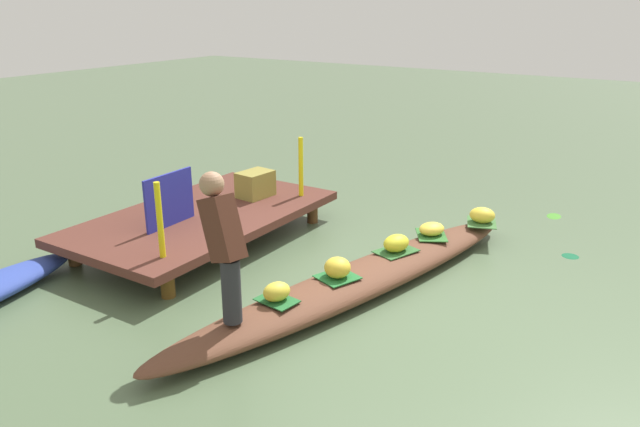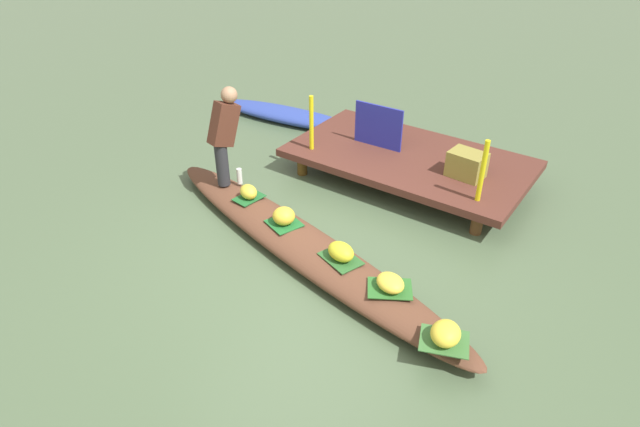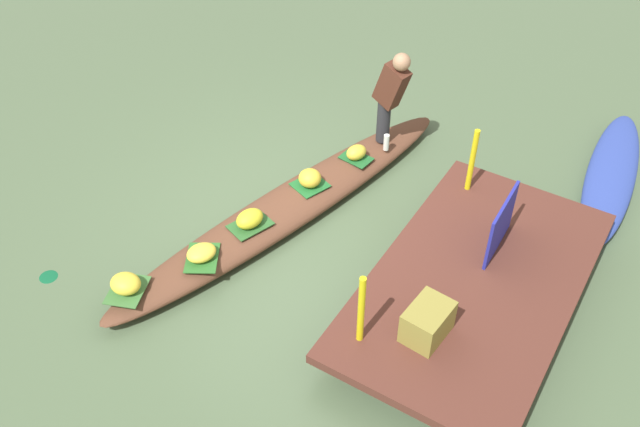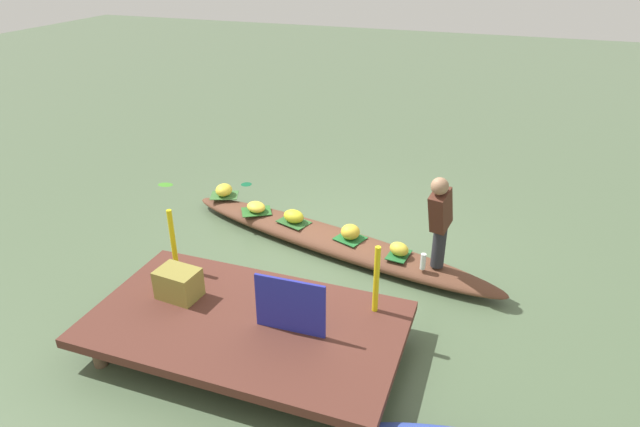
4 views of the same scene
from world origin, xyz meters
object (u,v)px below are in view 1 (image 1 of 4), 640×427
(banana_bunch_2, at_px, (432,229))
(banana_bunch_3, at_px, (337,268))
(vendor_boat, at_px, (359,281))
(vendor_person, at_px, (223,240))
(water_bottle, at_px, (232,299))
(banana_bunch_1, at_px, (482,215))
(produce_crate, at_px, (255,184))
(banana_bunch_4, at_px, (277,292))
(market_banner, at_px, (169,200))
(banana_bunch_0, at_px, (396,243))

(banana_bunch_2, distance_m, banana_bunch_3, 1.56)
(vendor_boat, height_order, vendor_person, vendor_person)
(banana_bunch_2, relative_size, banana_bunch_3, 1.19)
(water_bottle, bearing_deg, vendor_boat, -20.23)
(banana_bunch_1, relative_size, produce_crate, 0.68)
(banana_bunch_1, height_order, vendor_person, vendor_person)
(produce_crate, bearing_deg, banana_bunch_4, -137.71)
(vendor_person, xyz_separation_m, market_banner, (1.14, 1.81, -0.29))
(water_bottle, height_order, produce_crate, produce_crate)
(vendor_boat, distance_m, produce_crate, 2.38)
(banana_bunch_3, height_order, banana_bunch_4, banana_bunch_3)
(vendor_boat, height_order, banana_bunch_0, banana_bunch_0)
(banana_bunch_4, bearing_deg, market_banner, 71.31)
(banana_bunch_0, bearing_deg, banana_bunch_2, -10.96)
(banana_bunch_1, height_order, produce_crate, produce_crate)
(vendor_boat, bearing_deg, produce_crate, 77.50)
(banana_bunch_4, bearing_deg, vendor_boat, -15.50)
(banana_bunch_2, bearing_deg, vendor_boat, 169.52)
(water_bottle, bearing_deg, banana_bunch_2, -15.61)
(banana_bunch_0, xyz_separation_m, market_banner, (-0.92, 2.34, 0.32))
(banana_bunch_0, relative_size, vendor_person, 0.25)
(vendor_boat, xyz_separation_m, market_banner, (-0.32, 2.24, 0.54))
(vendor_person, bearing_deg, banana_bunch_3, -16.84)
(banana_bunch_1, xyz_separation_m, vendor_person, (-3.42, 1.00, 0.61))
(banana_bunch_2, bearing_deg, banana_bunch_3, 168.66)
(banana_bunch_0, xyz_separation_m, banana_bunch_2, (0.64, -0.12, -0.02))
(banana_bunch_0, bearing_deg, banana_bunch_1, -18.78)
(banana_bunch_3, xyz_separation_m, market_banner, (-0.04, 2.16, 0.31))
(market_banner, relative_size, produce_crate, 1.63)
(vendor_person, height_order, water_bottle, vendor_person)
(vendor_person, relative_size, water_bottle, 6.01)
(banana_bunch_3, xyz_separation_m, banana_bunch_4, (-0.70, 0.20, -0.01))
(banana_bunch_0, bearing_deg, vendor_person, 165.37)
(banana_bunch_0, xyz_separation_m, water_bottle, (-1.93, 0.59, 0.01))
(banana_bunch_2, bearing_deg, market_banner, 122.43)
(banana_bunch_0, relative_size, banana_bunch_2, 1.02)
(banana_bunch_0, distance_m, banana_bunch_1, 1.43)
(banana_bunch_3, relative_size, produce_crate, 0.58)
(vendor_boat, bearing_deg, market_banner, 111.73)
(banana_bunch_0, bearing_deg, water_bottle, 162.88)
(banana_bunch_0, relative_size, banana_bunch_3, 1.21)
(vendor_boat, xyz_separation_m, banana_bunch_4, (-0.98, 0.27, 0.21))
(banana_bunch_0, xyz_separation_m, banana_bunch_3, (-0.89, 0.18, 0.01))
(produce_crate, bearing_deg, banana_bunch_1, -70.86)
(produce_crate, bearing_deg, banana_bunch_0, -100.95)
(banana_bunch_1, xyz_separation_m, banana_bunch_4, (-2.95, 0.84, -0.01))
(vendor_boat, xyz_separation_m, vendor_person, (-1.46, 0.43, 0.83))
(banana_bunch_1, bearing_deg, vendor_boat, 163.86)
(banana_bunch_2, xyz_separation_m, market_banner, (-1.57, 2.47, 0.34))
(banana_bunch_4, xyz_separation_m, vendor_person, (-0.47, 0.16, 0.61))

